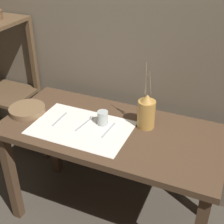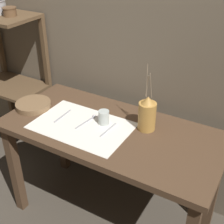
% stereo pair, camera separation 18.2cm
% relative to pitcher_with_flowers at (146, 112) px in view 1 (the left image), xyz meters
% --- Properties ---
extents(ground_plane, '(12.00, 12.00, 0.00)m').
position_rel_pitcher_with_flowers_xyz_m(ground_plane, '(-0.18, -0.11, -0.87)').
color(ground_plane, '#473F35').
extents(stone_wall_back, '(7.00, 0.06, 2.40)m').
position_rel_pitcher_with_flowers_xyz_m(stone_wall_back, '(-0.18, 0.33, 0.33)').
color(stone_wall_back, '#6B5E4C').
rests_on(stone_wall_back, ground_plane).
extents(wooden_table, '(1.36, 0.65, 0.76)m').
position_rel_pitcher_with_flowers_xyz_m(wooden_table, '(-0.18, -0.11, -0.21)').
color(wooden_table, '#4C3523').
rests_on(wooden_table, ground_plane).
extents(linen_cloth, '(0.60, 0.39, 0.00)m').
position_rel_pitcher_with_flowers_xyz_m(linen_cloth, '(-0.35, -0.17, -0.10)').
color(linen_cloth, white).
rests_on(linen_cloth, wooden_table).
extents(pitcher_with_flowers, '(0.11, 0.11, 0.41)m').
position_rel_pitcher_with_flowers_xyz_m(pitcher_with_flowers, '(0.00, 0.00, 0.00)').
color(pitcher_with_flowers, '#B7843D').
rests_on(pitcher_with_flowers, wooden_table).
extents(wooden_bowl, '(0.23, 0.23, 0.04)m').
position_rel_pitcher_with_flowers_xyz_m(wooden_bowl, '(-0.76, -0.15, -0.08)').
color(wooden_bowl, brown).
rests_on(wooden_bowl, wooden_table).
extents(glass_tumbler_near, '(0.07, 0.07, 0.09)m').
position_rel_pitcher_with_flowers_xyz_m(glass_tumbler_near, '(-0.25, -0.08, -0.06)').
color(glass_tumbler_near, '#B7C1BC').
rests_on(glass_tumbler_near, wooden_table).
extents(fork_inner, '(0.01, 0.17, 0.00)m').
position_rel_pitcher_with_flowers_xyz_m(fork_inner, '(-0.52, -0.15, -0.10)').
color(fork_inner, '#A8A8AD').
rests_on(fork_inner, wooden_table).
extents(spoon_outer, '(0.04, 0.18, 0.02)m').
position_rel_pitcher_with_flowers_xyz_m(spoon_outer, '(-0.35, -0.08, -0.10)').
color(spoon_outer, '#A8A8AD').
rests_on(spoon_outer, wooden_table).
extents(fork_outer, '(0.02, 0.17, 0.00)m').
position_rel_pitcher_with_flowers_xyz_m(fork_outer, '(-0.19, -0.13, -0.10)').
color(fork_outer, '#A8A8AD').
rests_on(fork_outer, wooden_table).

